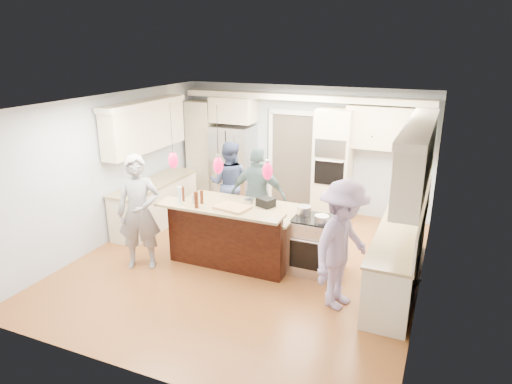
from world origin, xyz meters
TOP-DOWN VIEW (x-y plane):
  - ground_plane at (0.00, 0.00)m, footprint 6.00×6.00m
  - room_shell at (0.00, 0.00)m, footprint 5.54×6.04m
  - refrigerator at (-1.55, 2.64)m, footprint 0.90×0.70m
  - oven_column at (0.75, 2.67)m, footprint 0.72×0.69m
  - back_upper_cabinets at (-0.75, 2.76)m, footprint 5.30×0.61m
  - right_counter_run at (2.44, 0.30)m, footprint 0.64×3.10m
  - left_cabinets at (-2.44, 0.80)m, footprint 0.64×2.30m
  - kitchen_island at (-0.25, 0.07)m, footprint 2.10×1.46m
  - island_range at (1.16, 0.15)m, footprint 0.82×0.71m
  - pendant_lights at (-0.25, -0.51)m, footprint 1.75×0.15m
  - person_bar_end at (-1.56, -0.81)m, footprint 0.82×0.70m
  - person_far_left at (-1.06, 1.47)m, footprint 0.94×0.79m
  - person_far_right at (-0.17, 0.85)m, footprint 1.08×0.51m
  - person_range_side at (1.74, -0.70)m, footprint 1.00×1.35m
  - floor_rug at (2.40, 0.17)m, footprint 0.76×0.95m
  - water_bottle at (-0.90, -0.61)m, footprint 0.08×0.08m
  - beer_bottle_a at (-0.94, -0.46)m, footprint 0.07×0.07m
  - beer_bottle_b at (-0.58, -0.65)m, footprint 0.08×0.08m
  - beer_bottle_c at (-0.60, -0.44)m, footprint 0.07×0.07m
  - drink_can at (-0.71, -0.50)m, footprint 0.07×0.07m
  - cutting_board at (-0.05, -0.47)m, footprint 0.56×0.44m
  - pot_large at (0.89, 0.24)m, footprint 0.24×0.24m
  - pot_small at (1.25, 0.02)m, footprint 0.22×0.22m

SIDE VIEW (x-z plane):
  - ground_plane at x=0.00m, z-range 0.00..0.00m
  - floor_rug at x=2.40m, z-range 0.00..0.01m
  - island_range at x=1.16m, z-range 0.00..0.92m
  - kitchen_island at x=-0.25m, z-range -0.08..1.04m
  - person_far_left at x=-1.06m, z-range 0.00..1.71m
  - person_far_right at x=-0.17m, z-range 0.00..1.80m
  - refrigerator at x=-1.55m, z-range 0.00..1.80m
  - person_range_side at x=1.74m, z-range 0.00..1.86m
  - person_bar_end at x=-1.56m, z-range 0.00..1.90m
  - pot_small at x=1.25m, z-range 0.92..1.03m
  - pot_large at x=0.89m, z-range 0.92..1.06m
  - right_counter_run at x=2.44m, z-range -0.20..2.31m
  - left_cabinets at x=-2.44m, z-range -0.20..2.31m
  - cutting_board at x=-0.05m, z-range 1.12..1.16m
  - oven_column at x=0.75m, z-range 0.00..2.30m
  - drink_can at x=-0.71m, z-range 1.12..1.25m
  - beer_bottle_c at x=-0.60m, z-range 1.12..1.34m
  - beer_bottle_a at x=-0.94m, z-range 1.12..1.36m
  - beer_bottle_b at x=-0.58m, z-range 1.12..1.38m
  - water_bottle at x=-0.90m, z-range 1.12..1.41m
  - back_upper_cabinets at x=-0.75m, z-range 0.40..2.94m
  - pendant_lights at x=-0.25m, z-range 1.29..2.32m
  - room_shell at x=0.00m, z-range 0.46..3.18m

